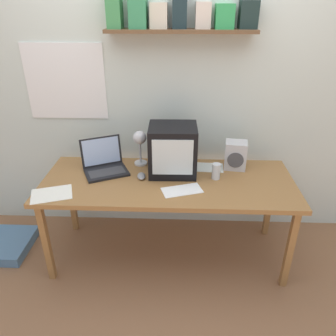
{
  "coord_description": "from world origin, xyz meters",
  "views": [
    {
      "loc": [
        0.09,
        -2.11,
        1.9
      ],
      "look_at": [
        0.0,
        0.0,
        0.8
      ],
      "focal_mm": 35.0,
      "sensor_mm": 36.0,
      "label": 1
    }
  ],
  "objects_px": {
    "printed_handout": "(52,194)",
    "juice_glass": "(216,172)",
    "corner_desk": "(168,186)",
    "laptop": "(104,163)",
    "computer_mouse": "(141,176)",
    "crt_monitor": "(173,150)",
    "floor_cushion": "(4,245)",
    "space_heater": "(236,155)",
    "loose_paper_near_monitor": "(182,190)",
    "open_notebook": "(207,167)",
    "desk_lamp": "(140,141)"
  },
  "relations": [
    {
      "from": "printed_handout",
      "to": "juice_glass",
      "type": "bearing_deg",
      "value": 13.39
    },
    {
      "from": "corner_desk",
      "to": "laptop",
      "type": "xyz_separation_m",
      "value": [
        -0.5,
        0.14,
        0.12
      ]
    },
    {
      "from": "juice_glass",
      "to": "computer_mouse",
      "type": "bearing_deg",
      "value": -178.38
    },
    {
      "from": "corner_desk",
      "to": "crt_monitor",
      "type": "relative_size",
      "value": 4.99
    },
    {
      "from": "juice_glass",
      "to": "floor_cushion",
      "type": "bearing_deg",
      "value": -178.55
    },
    {
      "from": "space_heater",
      "to": "juice_glass",
      "type": "bearing_deg",
      "value": -124.11
    },
    {
      "from": "loose_paper_near_monitor",
      "to": "printed_handout",
      "type": "height_order",
      "value": "same"
    },
    {
      "from": "crt_monitor",
      "to": "laptop",
      "type": "distance_m",
      "value": 0.55
    },
    {
      "from": "floor_cushion",
      "to": "juice_glass",
      "type": "bearing_deg",
      "value": 1.45
    },
    {
      "from": "corner_desk",
      "to": "laptop",
      "type": "distance_m",
      "value": 0.53
    },
    {
      "from": "space_heater",
      "to": "open_notebook",
      "type": "distance_m",
      "value": 0.24
    },
    {
      "from": "floor_cushion",
      "to": "open_notebook",
      "type": "bearing_deg",
      "value": 7.35
    },
    {
      "from": "crt_monitor",
      "to": "space_heater",
      "type": "bearing_deg",
      "value": 9.42
    },
    {
      "from": "laptop",
      "to": "juice_glass",
      "type": "distance_m",
      "value": 0.86
    },
    {
      "from": "corner_desk",
      "to": "floor_cushion",
      "type": "distance_m",
      "value": 1.52
    },
    {
      "from": "space_heater",
      "to": "computer_mouse",
      "type": "height_order",
      "value": "space_heater"
    },
    {
      "from": "laptop",
      "to": "open_notebook",
      "type": "bearing_deg",
      "value": -19.7
    },
    {
      "from": "computer_mouse",
      "to": "open_notebook",
      "type": "relative_size",
      "value": 0.42
    },
    {
      "from": "printed_handout",
      "to": "open_notebook",
      "type": "distance_m",
      "value": 1.18
    },
    {
      "from": "juice_glass",
      "to": "space_heater",
      "type": "height_order",
      "value": "space_heater"
    },
    {
      "from": "crt_monitor",
      "to": "juice_glass",
      "type": "height_order",
      "value": "crt_monitor"
    },
    {
      "from": "crt_monitor",
      "to": "printed_handout",
      "type": "xyz_separation_m",
      "value": [
        -0.82,
        -0.36,
        -0.18
      ]
    },
    {
      "from": "crt_monitor",
      "to": "printed_handout",
      "type": "distance_m",
      "value": 0.92
    },
    {
      "from": "desk_lamp",
      "to": "printed_handout",
      "type": "bearing_deg",
      "value": -149.68
    },
    {
      "from": "loose_paper_near_monitor",
      "to": "computer_mouse",
      "type": "bearing_deg",
      "value": 150.87
    },
    {
      "from": "loose_paper_near_monitor",
      "to": "crt_monitor",
      "type": "bearing_deg",
      "value": 105.02
    },
    {
      "from": "corner_desk",
      "to": "desk_lamp",
      "type": "distance_m",
      "value": 0.41
    },
    {
      "from": "printed_handout",
      "to": "open_notebook",
      "type": "xyz_separation_m",
      "value": [
        1.09,
        0.45,
        0.0
      ]
    },
    {
      "from": "crt_monitor",
      "to": "open_notebook",
      "type": "distance_m",
      "value": 0.34
    },
    {
      "from": "juice_glass",
      "to": "open_notebook",
      "type": "height_order",
      "value": "juice_glass"
    },
    {
      "from": "computer_mouse",
      "to": "floor_cushion",
      "type": "relative_size",
      "value": 0.25
    },
    {
      "from": "corner_desk",
      "to": "desk_lamp",
      "type": "relative_size",
      "value": 6.08
    },
    {
      "from": "computer_mouse",
      "to": "laptop",
      "type": "bearing_deg",
      "value": 159.16
    },
    {
      "from": "computer_mouse",
      "to": "floor_cushion",
      "type": "xyz_separation_m",
      "value": [
        -1.2,
        -0.03,
        -0.68
      ]
    },
    {
      "from": "space_heater",
      "to": "floor_cushion",
      "type": "distance_m",
      "value": 2.08
    },
    {
      "from": "corner_desk",
      "to": "loose_paper_near_monitor",
      "type": "height_order",
      "value": "loose_paper_near_monitor"
    },
    {
      "from": "computer_mouse",
      "to": "loose_paper_near_monitor",
      "type": "distance_m",
      "value": 0.35
    },
    {
      "from": "loose_paper_near_monitor",
      "to": "printed_handout",
      "type": "bearing_deg",
      "value": -174.42
    },
    {
      "from": "computer_mouse",
      "to": "loose_paper_near_monitor",
      "type": "xyz_separation_m",
      "value": [
        0.3,
        -0.17,
        -0.01
      ]
    },
    {
      "from": "laptop",
      "to": "computer_mouse",
      "type": "bearing_deg",
      "value": -45.9
    },
    {
      "from": "corner_desk",
      "to": "juice_glass",
      "type": "height_order",
      "value": "juice_glass"
    },
    {
      "from": "laptop",
      "to": "loose_paper_near_monitor",
      "type": "height_order",
      "value": "laptop"
    },
    {
      "from": "juice_glass",
      "to": "open_notebook",
      "type": "distance_m",
      "value": 0.19
    },
    {
      "from": "space_heater",
      "to": "crt_monitor",
      "type": "bearing_deg",
      "value": -161.51
    },
    {
      "from": "juice_glass",
      "to": "space_heater",
      "type": "distance_m",
      "value": 0.25
    },
    {
      "from": "laptop",
      "to": "printed_handout",
      "type": "xyz_separation_m",
      "value": [
        -0.29,
        -0.37,
        -0.06
      ]
    },
    {
      "from": "crt_monitor",
      "to": "printed_handout",
      "type": "relative_size",
      "value": 1.16
    },
    {
      "from": "printed_handout",
      "to": "crt_monitor",
      "type": "bearing_deg",
      "value": 23.87
    },
    {
      "from": "laptop",
      "to": "desk_lamp",
      "type": "relative_size",
      "value": 1.31
    },
    {
      "from": "corner_desk",
      "to": "space_heater",
      "type": "xyz_separation_m",
      "value": [
        0.52,
        0.22,
        0.16
      ]
    }
  ]
}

